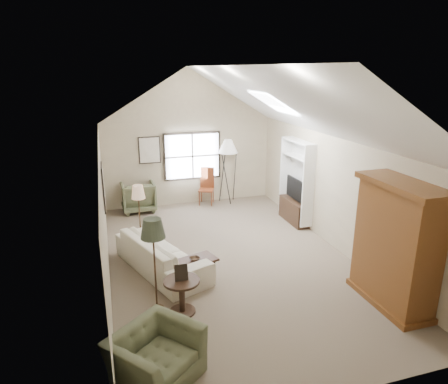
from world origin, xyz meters
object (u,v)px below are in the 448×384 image
object	(u,v)px
armchair_far	(138,196)
side_table	(182,296)
armoire	(396,245)
coffee_table	(195,270)
side_chair	(206,187)
sofa	(162,254)
armchair_near	(156,356)

from	to	relation	value
armchair_far	side_table	world-z (taller)	armchair_far
armoire	coffee_table	world-z (taller)	armoire
coffee_table	side_chair	distance (m)	4.57
armoire	sofa	size ratio (longest dim) A/B	0.91
coffee_table	armchair_near	bearing A→B (deg)	-114.17
armchair_near	side_chair	world-z (taller)	side_chair
side_table	side_chair	bearing A→B (deg)	71.37
armchair_far	side_chair	size ratio (longest dim) A/B	0.86
coffee_table	side_chair	xyz separation A→B (m)	(1.35, 4.35, 0.33)
side_table	armchair_far	bearing A→B (deg)	92.33
side_table	sofa	bearing A→B (deg)	93.58
armchair_far	coffee_table	xyz separation A→B (m)	(0.67, -4.35, -0.22)
armoire	armchair_near	distance (m)	4.27
armoire	side_chair	distance (m)	6.37
sofa	coffee_table	bearing A→B (deg)	-158.55
sofa	side_chair	distance (m)	4.20
sofa	side_chair	size ratio (longest dim) A/B	2.21
armchair_near	side_table	size ratio (longest dim) A/B	1.77
armoire	sofa	distance (m)	4.40
coffee_table	side_table	world-z (taller)	side_table
armoire	coffee_table	distance (m)	3.66
armchair_near	coffee_table	distance (m)	2.62
armchair_far	side_table	bearing A→B (deg)	90.29
coffee_table	side_chair	world-z (taller)	side_chair
armchair_near	coffee_table	bearing A→B (deg)	26.34
sofa	armchair_far	size ratio (longest dim) A/B	2.56
armchair_near	coffee_table	size ratio (longest dim) A/B	1.28
sofa	armoire	bearing A→B (deg)	-143.55
sofa	side_table	distance (m)	1.60
armoire	armchair_far	bearing A→B (deg)	121.60
sofa	side_chair	world-z (taller)	side_chair
armoire	sofa	world-z (taller)	armoire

